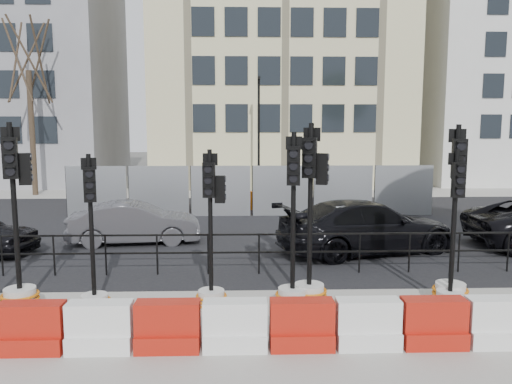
{
  "coord_description": "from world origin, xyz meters",
  "views": [
    {
      "loc": [
        -0.43,
        -10.3,
        3.49
      ],
      "look_at": [
        -0.01,
        3.0,
        1.75
      ],
      "focal_mm": 35.0,
      "sensor_mm": 36.0,
      "label": 1
    }
  ],
  "objects": [
    {
      "name": "ground",
      "position": [
        0.0,
        0.0,
        0.0
      ],
      "size": [
        120.0,
        120.0,
        0.0
      ],
      "primitive_type": "plane",
      "color": "#51514C",
      "rests_on": "ground"
    },
    {
      "name": "sidewalk_near",
      "position": [
        0.0,
        -3.0,
        0.01
      ],
      "size": [
        40.0,
        6.0,
        0.02
      ],
      "primitive_type": "cube",
      "color": "gray",
      "rests_on": "ground"
    },
    {
      "name": "road",
      "position": [
        0.0,
        7.0,
        0.01
      ],
      "size": [
        40.0,
        14.0,
        0.03
      ],
      "primitive_type": "cube",
      "color": "black",
      "rests_on": "ground"
    },
    {
      "name": "sidewalk_far",
      "position": [
        0.0,
        16.0,
        0.01
      ],
      "size": [
        40.0,
        4.0,
        0.02
      ],
      "primitive_type": "cube",
      "color": "gray",
      "rests_on": "ground"
    },
    {
      "name": "building_grey",
      "position": [
        -14.0,
        21.99,
        7.0
      ],
      "size": [
        11.0,
        9.06,
        14.0
      ],
      "color": "gray",
      "rests_on": "ground"
    },
    {
      "name": "building_cream",
      "position": [
        2.0,
        21.99,
        9.0
      ],
      "size": [
        15.0,
        10.06,
        18.0
      ],
      "color": "beige",
      "rests_on": "ground"
    },
    {
      "name": "building_white",
      "position": [
        17.0,
        21.99,
        8.0
      ],
      "size": [
        12.0,
        9.06,
        16.0
      ],
      "color": "silver",
      "rests_on": "ground"
    },
    {
      "name": "kerb_railing",
      "position": [
        0.0,
        1.2,
        0.69
      ],
      "size": [
        18.0,
        0.04,
        1.0
      ],
      "color": "black",
      "rests_on": "ground"
    },
    {
      "name": "heras_fencing",
      "position": [
        -0.49,
        9.71,
        0.71
      ],
      "size": [
        14.33,
        1.72,
        2.0
      ],
      "color": "#909498",
      "rests_on": "ground"
    },
    {
      "name": "lamp_post_far",
      "position": [
        0.5,
        14.98,
        3.22
      ],
      "size": [
        0.12,
        0.56,
        6.0
      ],
      "color": "black",
      "rests_on": "ground"
    },
    {
      "name": "tree_bare_far",
      "position": [
        -11.0,
        15.5,
        6.65
      ],
      "size": [
        2.0,
        2.0,
        9.0
      ],
      "color": "#473828",
      "rests_on": "ground"
    },
    {
      "name": "barrier_row",
      "position": [
        -0.0,
        -2.8,
        0.37
      ],
      "size": [
        12.55,
        0.5,
        0.8
      ],
      "color": "red",
      "rests_on": "ground"
    },
    {
      "name": "traffic_signal_b",
      "position": [
        -4.65,
        -0.96,
        0.85
      ],
      "size": [
        0.71,
        0.71,
        3.58
      ],
      "rotation": [
        0.0,
        0.0,
        0.28
      ],
      "color": "silver",
      "rests_on": "ground"
    },
    {
      "name": "traffic_signal_c",
      "position": [
        -3.19,
        -1.18,
        0.62
      ],
      "size": [
        0.59,
        0.59,
        3.01
      ],
      "rotation": [
        0.0,
        0.0,
        0.3
      ],
      "color": "silver",
      "rests_on": "ground"
    },
    {
      "name": "traffic_signal_d",
      "position": [
        -0.99,
        -1.02,
        0.73
      ],
      "size": [
        0.61,
        0.61,
        3.08
      ],
      "rotation": [
        0.0,
        0.0,
        -0.11
      ],
      "color": "silver",
      "rests_on": "ground"
    },
    {
      "name": "traffic_signal_e",
      "position": [
        0.56,
        -1.06,
        0.7
      ],
      "size": [
        0.67,
        0.67,
        3.4
      ],
      "rotation": [
        0.0,
        0.0,
        -0.13
      ],
      "color": "silver",
      "rests_on": "ground"
    },
    {
      "name": "traffic_signal_f",
      "position": [
        0.92,
        -0.89,
        0.85
      ],
      "size": [
        0.7,
        0.7,
        3.57
      ],
      "rotation": [
        0.0,
        0.0,
        -0.34
      ],
      "color": "silver",
      "rests_on": "ground"
    },
    {
      "name": "traffic_signal_g",
      "position": [
        3.58,
        -1.21,
        0.64
      ],
      "size": [
        0.61,
        0.61,
        3.09
      ],
      "rotation": [
        0.0,
        0.0,
        -0.02
      ],
      "color": "silver",
      "rests_on": "ground"
    },
    {
      "name": "traffic_signal_h",
      "position": [
        3.72,
        -0.91,
        0.73
      ],
      "size": [
        0.7,
        0.7,
        3.54
      ],
      "rotation": [
        0.0,
        0.0,
        -0.14
      ],
      "color": "silver",
      "rests_on": "ground"
    },
    {
      "name": "car_b",
      "position": [
        -3.6,
        4.51,
        0.63
      ],
      "size": [
        2.23,
        4.16,
        1.27
      ],
      "primitive_type": "imported",
      "rotation": [
        0.0,
        0.0,
        1.69
      ],
      "color": "#414146",
      "rests_on": "ground"
    },
    {
      "name": "car_c",
      "position": [
        3.09,
        3.23,
        0.74
      ],
      "size": [
        4.85,
        6.21,
        1.47
      ],
      "primitive_type": "imported",
      "rotation": [
        0.0,
        0.0,
        1.86
      ],
      "color": "black",
      "rests_on": "ground"
    }
  ]
}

